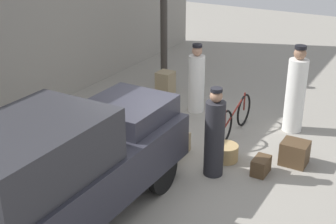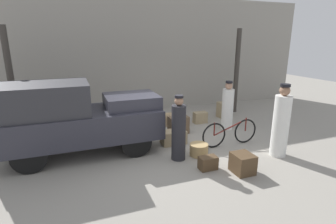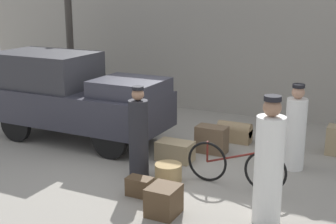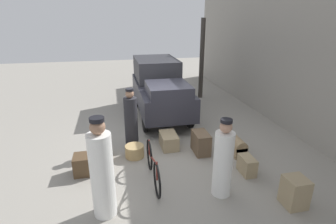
{
  "view_description": "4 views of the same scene",
  "coord_description": "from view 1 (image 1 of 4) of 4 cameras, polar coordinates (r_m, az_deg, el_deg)",
  "views": [
    {
      "loc": [
        -6.52,
        -3.7,
        4.31
      ],
      "look_at": [
        0.2,
        0.2,
        0.95
      ],
      "focal_mm": 50.0,
      "sensor_mm": 36.0,
      "label": 1
    },
    {
      "loc": [
        -2.22,
        -6.3,
        2.89
      ],
      "look_at": [
        0.2,
        0.2,
        0.95
      ],
      "focal_mm": 28.0,
      "sensor_mm": 36.0,
      "label": 2
    },
    {
      "loc": [
        4.06,
        -7.52,
        3.23
      ],
      "look_at": [
        0.2,
        0.2,
        0.95
      ],
      "focal_mm": 50.0,
      "sensor_mm": 36.0,
      "label": 3
    },
    {
      "loc": [
        6.55,
        -1.16,
        3.34
      ],
      "look_at": [
        0.2,
        0.2,
        0.95
      ],
      "focal_mm": 28.0,
      "sensor_mm": 36.0,
      "label": 4
    }
  ],
  "objects": [
    {
      "name": "ground_plane",
      "position": [
        8.65,
        0.48,
        -6.51
      ],
      "size": [
        30.0,
        30.0,
        0.0
      ],
      "primitive_type": "plane",
      "color": "gray"
    },
    {
      "name": "canopy_pillar_right",
      "position": [
        12.48,
        -0.51,
        11.01
      ],
      "size": [
        0.19,
        0.19,
        3.28
      ],
      "color": "#38332D",
      "rests_on": "ground"
    },
    {
      "name": "suitcase_black_upright",
      "position": [
        11.88,
        -0.32,
        3.59
      ],
      "size": [
        0.41,
        0.39,
        0.58
      ],
      "color": "#9E8966",
      "rests_on": "ground"
    },
    {
      "name": "trunk_barrel_dark",
      "position": [
        10.19,
        -5.53,
        -0.42
      ],
      "size": [
        0.73,
        0.32,
        0.44
      ],
      "color": "#937A56",
      "rests_on": "ground"
    },
    {
      "name": "conductor_in_dark_uniform",
      "position": [
        8.08,
        5.69,
        -2.93
      ],
      "size": [
        0.35,
        0.35,
        1.62
      ],
      "color": "#232328",
      "rests_on": "ground"
    },
    {
      "name": "suitcase_small_leather",
      "position": [
        8.49,
        11.26,
        -6.45
      ],
      "size": [
        0.41,
        0.26,
        0.31
      ],
      "color": "#4C3823",
      "rests_on": "ground"
    },
    {
      "name": "suitcase_tan_flat",
      "position": [
        9.58,
        -1.92,
        -1.56
      ],
      "size": [
        0.62,
        0.36,
        0.55
      ],
      "color": "brown",
      "rests_on": "ground"
    },
    {
      "name": "trunk_wicker_pale",
      "position": [
        10.83,
        -1.89,
        1.05
      ],
      "size": [
        0.47,
        0.27,
        0.4
      ],
      "color": "#9E8966",
      "rests_on": "ground"
    },
    {
      "name": "porter_with_bicycle",
      "position": [
        10.01,
        15.28,
        2.27
      ],
      "size": [
        0.4,
        0.4,
        1.85
      ],
      "color": "white",
      "rests_on": "ground"
    },
    {
      "name": "porter_lifting_near_truck",
      "position": [
        10.7,
        3.48,
        3.76
      ],
      "size": [
        0.37,
        0.37,
        1.59
      ],
      "color": "white",
      "rests_on": "ground"
    },
    {
      "name": "trunk_large_brown",
      "position": [
        8.91,
        15.17,
        -4.84
      ],
      "size": [
        0.43,
        0.48,
        0.44
      ],
      "color": "#4C3823",
      "rests_on": "ground"
    },
    {
      "name": "bicycle",
      "position": [
        9.76,
        8.13,
        -0.72
      ],
      "size": [
        1.73,
        0.04,
        0.76
      ],
      "color": "black",
      "rests_on": "ground"
    },
    {
      "name": "station_building_facade",
      "position": [
        10.36,
        -19.82,
        10.55
      ],
      "size": [
        16.0,
        0.15,
        4.5
      ],
      "color": "gray",
      "rests_on": "ground"
    },
    {
      "name": "truck",
      "position": [
        6.8,
        -11.87,
        -6.09
      ],
      "size": [
        3.9,
        1.58,
        1.89
      ],
      "color": "black",
      "rests_on": "ground"
    },
    {
      "name": "wicker_basket",
      "position": [
        8.83,
        7.03,
        -4.92
      ],
      "size": [
        0.47,
        0.47,
        0.3
      ],
      "color": "tan",
      "rests_on": "ground"
    },
    {
      "name": "trunk_umber_medium",
      "position": [
        8.91,
        0.58,
        -4.16
      ],
      "size": [
        0.69,
        0.42,
        0.38
      ],
      "color": "#9E8966",
      "rests_on": "ground"
    }
  ]
}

